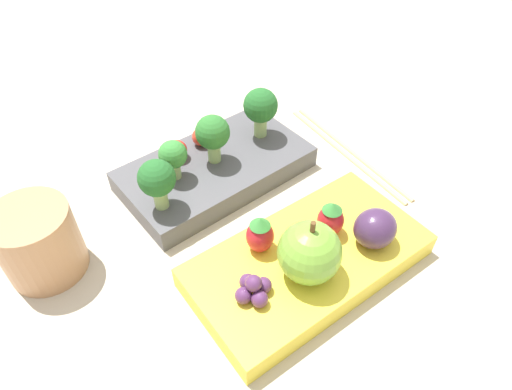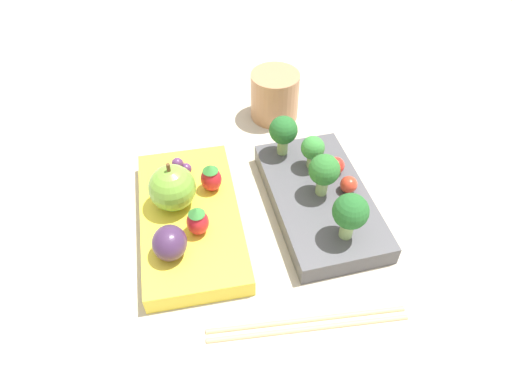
% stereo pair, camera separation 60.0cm
% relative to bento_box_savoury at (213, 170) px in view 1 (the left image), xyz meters
% --- Properties ---
extents(ground_plane, '(4.00, 4.00, 0.00)m').
position_rel_bento_box_savoury_xyz_m(ground_plane, '(0.00, -0.08, -0.01)').
color(ground_plane, '#BCB29E').
extents(bento_box_savoury, '(0.23, 0.15, 0.03)m').
position_rel_bento_box_savoury_xyz_m(bento_box_savoury, '(0.00, 0.00, 0.00)').
color(bento_box_savoury, '#4C4C51').
rests_on(bento_box_savoury, ground_plane).
extents(bento_box_fruit, '(0.23, 0.14, 0.02)m').
position_rel_bento_box_savoury_xyz_m(bento_box_fruit, '(0.02, -0.16, -0.00)').
color(bento_box_fruit, yellow).
rests_on(bento_box_fruit, ground_plane).
extents(broccoli_floret_0, '(0.04, 0.04, 0.06)m').
position_rel_bento_box_savoury_xyz_m(broccoli_floret_0, '(0.01, 0.00, 0.05)').
color(broccoli_floret_0, '#93B770').
rests_on(broccoli_floret_0, bento_box_savoury).
extents(broccoli_floret_1, '(0.04, 0.04, 0.06)m').
position_rel_bento_box_savoury_xyz_m(broccoli_floret_1, '(0.07, 0.01, 0.05)').
color(broccoli_floret_1, '#93B770').
rests_on(broccoli_floret_1, bento_box_savoury).
extents(broccoli_floret_2, '(0.04, 0.04, 0.06)m').
position_rel_bento_box_savoury_xyz_m(broccoli_floret_2, '(-0.08, -0.04, 0.05)').
color(broccoli_floret_2, '#93B770').
rests_on(broccoli_floret_2, bento_box_savoury).
extents(broccoli_floret_3, '(0.03, 0.03, 0.05)m').
position_rel_bento_box_savoury_xyz_m(broccoli_floret_3, '(-0.05, -0.00, 0.04)').
color(broccoli_floret_3, '#93B770').
rests_on(broccoli_floret_3, bento_box_savoury).
extents(cherry_tomato_0, '(0.02, 0.02, 0.02)m').
position_rel_bento_box_savoury_xyz_m(cherry_tomato_0, '(-0.03, 0.03, 0.02)').
color(cherry_tomato_0, red).
rests_on(cherry_tomato_0, bento_box_savoury).
extents(cherry_tomato_1, '(0.02, 0.02, 0.02)m').
position_rel_bento_box_savoury_xyz_m(cherry_tomato_1, '(0.01, 0.03, 0.02)').
color(cherry_tomato_1, red).
rests_on(cherry_tomato_1, bento_box_savoury).
extents(apple, '(0.06, 0.06, 0.07)m').
position_rel_bento_box_savoury_xyz_m(apple, '(0.00, -0.18, 0.04)').
color(apple, '#70A838').
rests_on(apple, bento_box_fruit).
extents(strawberry_0, '(0.03, 0.03, 0.04)m').
position_rel_bento_box_savoury_xyz_m(strawberry_0, '(-0.02, -0.13, 0.03)').
color(strawberry_0, red).
rests_on(strawberry_0, bento_box_fruit).
extents(strawberry_1, '(0.03, 0.03, 0.04)m').
position_rel_bento_box_savoury_xyz_m(strawberry_1, '(0.05, -0.15, 0.03)').
color(strawberry_1, red).
rests_on(strawberry_1, bento_box_fruit).
extents(plum, '(0.04, 0.04, 0.04)m').
position_rel_bento_box_savoury_xyz_m(plum, '(0.08, -0.18, 0.03)').
color(plum, '#42284C').
rests_on(plum, bento_box_fruit).
extents(grape_cluster, '(0.03, 0.03, 0.02)m').
position_rel_bento_box_savoury_xyz_m(grape_cluster, '(-0.05, -0.18, 0.02)').
color(grape_cluster, '#562D5B').
rests_on(grape_cluster, bento_box_fruit).
extents(drinking_cup, '(0.07, 0.07, 0.07)m').
position_rel_bento_box_savoury_xyz_m(drinking_cup, '(-0.19, -0.03, 0.02)').
color(drinking_cup, tan).
rests_on(drinking_cup, ground_plane).
extents(chopsticks_pair, '(0.02, 0.21, 0.01)m').
position_rel_bento_box_savoury_xyz_m(chopsticks_pair, '(0.16, -0.04, -0.01)').
color(chopsticks_pair, tan).
rests_on(chopsticks_pair, ground_plane).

